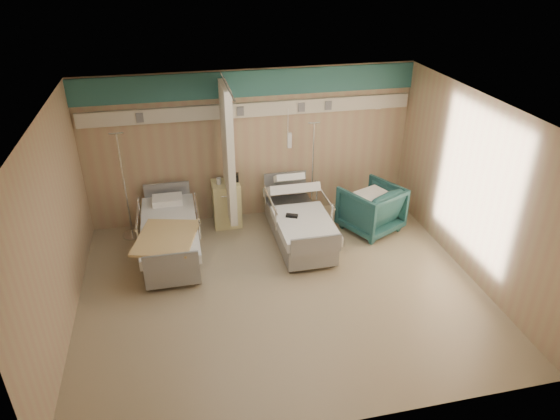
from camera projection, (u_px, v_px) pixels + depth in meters
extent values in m
cube|color=gray|center=(281.00, 289.00, 7.63)|extent=(6.00, 5.00, 0.00)
cube|color=tan|center=(252.00, 146.00, 9.12)|extent=(6.00, 0.04, 2.80)
cube|color=tan|center=(338.00, 327.00, 4.82)|extent=(6.00, 0.04, 2.80)
cube|color=tan|center=(54.00, 233.00, 6.40)|extent=(0.04, 5.00, 2.80)
cube|color=tan|center=(475.00, 189.00, 7.54)|extent=(0.04, 5.00, 2.80)
cube|color=white|center=(282.00, 111.00, 6.31)|extent=(6.00, 5.00, 0.04)
cube|color=#2D6968|center=(250.00, 84.00, 8.56)|extent=(6.00, 0.04, 0.45)
cube|color=beige|center=(251.00, 110.00, 8.75)|extent=(5.88, 0.08, 0.25)
cylinder|color=silver|center=(227.00, 86.00, 7.61)|extent=(0.03, 1.80, 0.03)
cube|color=silver|center=(228.00, 154.00, 8.50)|extent=(0.12, 0.90, 2.35)
cube|color=beige|center=(227.00, 204.00, 9.22)|extent=(0.50, 0.48, 0.85)
imported|color=#1E4B4C|center=(371.00, 208.00, 9.04)|extent=(1.25, 1.27, 0.87)
cube|color=white|center=(374.00, 185.00, 8.81)|extent=(0.69, 0.66, 0.06)
cylinder|color=silver|center=(311.00, 213.00, 9.77)|extent=(0.33, 0.33, 0.03)
cylinder|color=silver|center=(312.00, 170.00, 9.35)|extent=(0.03, 0.03, 1.84)
cylinder|color=silver|center=(314.00, 123.00, 8.91)|extent=(0.22, 0.03, 0.03)
cylinder|color=silver|center=(133.00, 235.00, 9.03)|extent=(0.35, 0.35, 0.03)
cylinder|color=silver|center=(125.00, 187.00, 8.58)|extent=(0.03, 0.03, 1.94)
cylinder|color=silver|center=(116.00, 133.00, 8.12)|extent=(0.23, 0.03, 0.03)
cube|color=black|center=(292.00, 216.00, 8.34)|extent=(0.22, 0.16, 0.04)
cube|color=tan|center=(166.00, 237.00, 7.74)|extent=(1.12, 1.27, 0.04)
cube|color=black|center=(232.00, 178.00, 9.07)|extent=(0.27, 0.19, 0.13)
cylinder|color=white|center=(219.00, 181.00, 8.94)|extent=(0.11, 0.11, 0.12)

